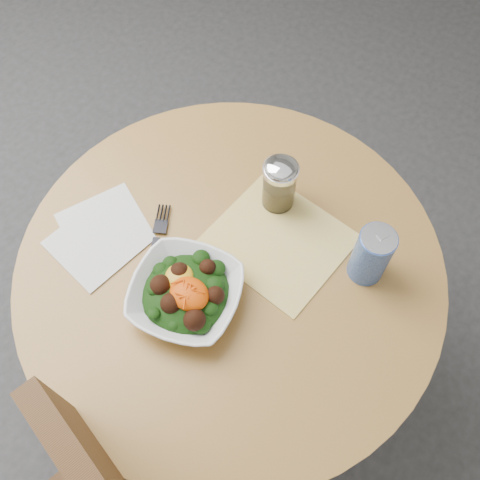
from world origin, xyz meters
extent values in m
plane|color=#2C2C2F|center=(0.00, 0.00, 0.00)|extent=(6.00, 6.00, 0.00)
cylinder|color=black|center=(0.00, 0.00, 0.01)|extent=(0.52, 0.52, 0.03)
cylinder|color=black|center=(0.00, 0.00, 0.35)|extent=(0.10, 0.10, 0.71)
cylinder|color=#B38B40|center=(0.00, 0.00, 0.73)|extent=(0.90, 0.90, 0.04)
cylinder|color=#513616|center=(-0.05, -0.44, 0.22)|extent=(0.04, 0.04, 0.44)
cube|color=#DFA40B|center=(0.05, 0.10, 0.75)|extent=(0.29, 0.27, 0.00)
cube|color=silver|center=(-0.28, -0.08, 0.75)|extent=(0.23, 0.23, 0.00)
cube|color=silver|center=(-0.26, -0.12, 0.75)|extent=(0.20, 0.20, 0.00)
imported|color=white|center=(-0.03, -0.11, 0.78)|extent=(0.26, 0.26, 0.05)
ellipsoid|color=black|center=(-0.03, -0.11, 0.78)|extent=(0.18, 0.18, 0.06)
ellipsoid|color=gold|center=(-0.05, -0.10, 0.80)|extent=(0.06, 0.06, 0.02)
ellipsoid|color=#F26405|center=(-0.01, -0.12, 0.81)|extent=(0.08, 0.07, 0.04)
cube|color=black|center=(-0.13, -0.10, 0.76)|extent=(0.08, 0.13, 0.00)
cube|color=black|center=(-0.18, 0.00, 0.76)|extent=(0.06, 0.08, 0.00)
cylinder|color=silver|center=(0.00, 0.19, 0.81)|extent=(0.07, 0.07, 0.11)
cylinder|color=#9D7D49|center=(0.00, 0.19, 0.78)|extent=(0.06, 0.06, 0.06)
cylinder|color=silver|center=(0.00, 0.19, 0.87)|extent=(0.08, 0.08, 0.01)
ellipsoid|color=silver|center=(0.00, 0.19, 0.87)|extent=(0.07, 0.07, 0.03)
cylinder|color=navy|center=(0.24, 0.14, 0.82)|extent=(0.07, 0.07, 0.14)
cylinder|color=#BCBBC3|center=(0.24, 0.14, 0.89)|extent=(0.07, 0.07, 0.00)
cube|color=#BCBBC3|center=(0.24, 0.15, 0.89)|extent=(0.02, 0.03, 0.00)
camera|label=1|loc=(0.30, -0.40, 1.75)|focal=40.00mm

